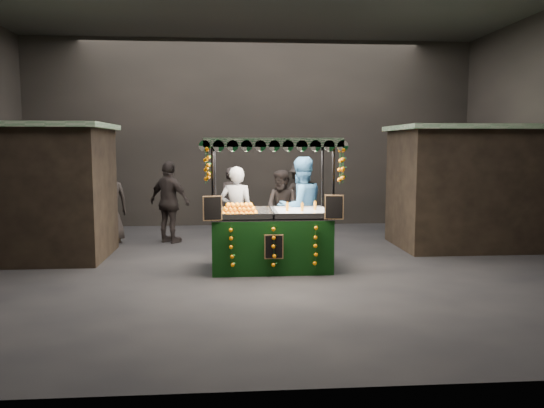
{
  "coord_description": "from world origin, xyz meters",
  "views": [
    {
      "loc": [
        -0.6,
        -9.55,
        2.19
      ],
      "look_at": [
        0.16,
        0.05,
        1.12
      ],
      "focal_mm": 35.26,
      "sensor_mm": 36.0,
      "label": 1
    }
  ],
  "objects": [
    {
      "name": "juice_stall",
      "position": [
        0.12,
        -0.33,
        0.72
      ],
      "size": [
        2.38,
        1.4,
        2.3
      ],
      "color": "black",
      "rests_on": "ground"
    },
    {
      "name": "market_hall",
      "position": [
        0.0,
        0.0,
        3.38
      ],
      "size": [
        12.1,
        10.1,
        5.05
      ],
      "color": "black",
      "rests_on": "ground"
    },
    {
      "name": "neighbour_stall_right",
      "position": [
        4.4,
        1.5,
        1.31
      ],
      "size": [
        3.0,
        2.2,
        2.6
      ],
      "color": "black",
      "rests_on": "ground"
    },
    {
      "name": "shopper_1",
      "position": [
        0.54,
        1.8,
        0.83
      ],
      "size": [
        1.01,
        0.95,
        1.66
      ],
      "rotation": [
        0.0,
        0.0,
        -0.54
      ],
      "color": "#292321",
      "rests_on": "ground"
    },
    {
      "name": "vendor_blue",
      "position": [
        0.75,
        0.51,
        0.98
      ],
      "size": [
        1.17,
        1.05,
        1.96
      ],
      "rotation": [
        0.0,
        0.0,
        3.53
      ],
      "color": "#2A5887",
      "rests_on": "ground"
    },
    {
      "name": "shopper_0",
      "position": [
        -0.54,
        2.79,
        0.84
      ],
      "size": [
        0.65,
        0.47,
        1.68
      ],
      "rotation": [
        0.0,
        0.0,
        0.11
      ],
      "color": "#292221",
      "rests_on": "ground"
    },
    {
      "name": "shopper_2",
      "position": [
        -1.95,
        2.45,
        0.92
      ],
      "size": [
        1.14,
        0.98,
        1.84
      ],
      "rotation": [
        0.0,
        0.0,
        2.54
      ],
      "color": "black",
      "rests_on": "ground"
    },
    {
      "name": "shopper_3",
      "position": [
        1.25,
        4.51,
        0.85
      ],
      "size": [
        1.27,
        1.08,
        1.7
      ],
      "rotation": [
        0.0,
        0.0,
        0.51
      ],
      "color": "#2E2825",
      "rests_on": "ground"
    },
    {
      "name": "neighbour_stall_left",
      "position": [
        -4.4,
        1.0,
        1.31
      ],
      "size": [
        3.0,
        2.2,
        2.6
      ],
      "color": "black",
      "rests_on": "ground"
    },
    {
      "name": "shopper_4",
      "position": [
        -3.32,
        2.49,
        0.94
      ],
      "size": [
        1.1,
        0.99,
        1.89
      ],
      "rotation": [
        0.0,
        0.0,
        3.69
      ],
      "color": "black",
      "rests_on": "ground"
    },
    {
      "name": "vendor_grey",
      "position": [
        -0.48,
        0.71,
        0.89
      ],
      "size": [
        0.71,
        0.53,
        1.78
      ],
      "rotation": [
        0.0,
        0.0,
        2.98
      ],
      "color": "gray",
      "rests_on": "ground"
    },
    {
      "name": "ground",
      "position": [
        0.0,
        0.0,
        0.0
      ],
      "size": [
        12.0,
        12.0,
        0.0
      ],
      "primitive_type": "plane",
      "color": "black",
      "rests_on": "ground"
    }
  ]
}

